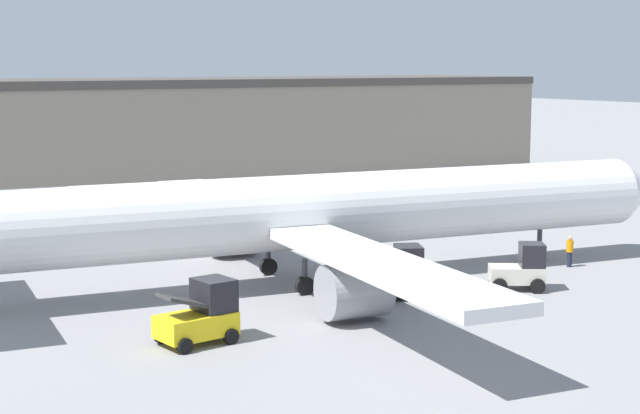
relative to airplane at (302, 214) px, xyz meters
The scene contains 7 objects.
ground_plane 3.66m from the airplane, ahead, with size 400.00×400.00×0.00m, color gray.
terminal_building 41.45m from the airplane, 69.80° to the left, with size 64.12×15.11×9.65m.
airplane is the anchor object (origin of this frame).
ground_crew_worker 15.20m from the airplane, 17.05° to the right, with size 0.37×0.37×1.70m.
baggage_tug 6.09m from the airplane, 67.80° to the right, with size 3.15×2.85×2.51m.
belt_loader_truck 11.56m from the airplane, 141.92° to the right, with size 3.19×2.32×2.50m.
pushback_tug 11.10m from the airplane, 40.36° to the right, with size 3.10×2.91×2.31m.
Camera 1 is at (-26.01, -41.10, 10.94)m, focal length 55.00 mm.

